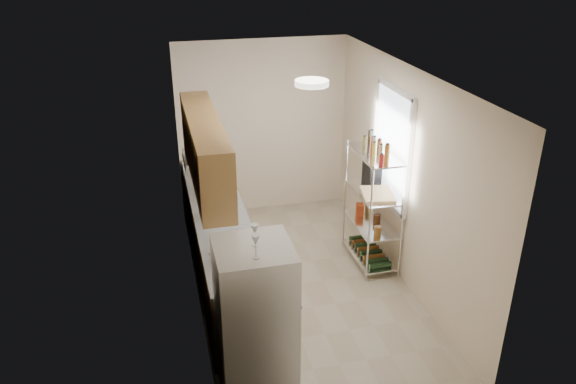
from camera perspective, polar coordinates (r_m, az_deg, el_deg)
The scene contains 16 objects.
room at distance 6.35m, azimuth 1.46°, elevation 0.46°, with size 2.52×4.42×2.62m.
counter_run at distance 6.96m, azimuth -6.92°, elevation -5.21°, with size 0.63×3.51×0.90m.
upper_cabinets at distance 6.07m, azimuth -8.41°, elevation 4.23°, with size 0.33×2.20×0.72m, color #AF7F4A.
range_hood at distance 6.97m, azimuth -8.48°, elevation 3.27°, with size 0.50×0.60×0.12m, color #B7BABC.
window at distance 6.96m, azimuth 10.52°, elevation 4.50°, with size 0.06×1.00×1.46m, color white.
bakers_rack at distance 6.99m, azimuth 8.77°, elevation 0.82°, with size 0.45×0.90×1.73m.
ceiling_dome at distance 5.66m, azimuth 2.42°, elevation 11.02°, with size 0.34×0.34×0.06m, color white.
refrigerator at distance 5.07m, azimuth -3.31°, elevation -13.31°, with size 0.65×0.65×1.58m, color silver.
wine_glass_a at distance 4.60m, azimuth -3.39°, elevation -4.37°, with size 0.07×0.07×0.19m, color silver, non-canonical shape.
wine_glass_b at distance 4.42m, azimuth -3.29°, elevation -5.53°, with size 0.07×0.07×0.21m, color silver, non-canonical shape.
rice_cooker at distance 6.61m, azimuth -6.92°, elevation -1.54°, with size 0.25×0.25×0.20m, color white.
frying_pan_large at distance 7.20m, azimuth -8.16°, elevation -0.02°, with size 0.27×0.27×0.05m, color black.
frying_pan_small at distance 7.43m, azimuth -7.47°, elevation 0.83°, with size 0.21×0.21×0.04m, color black.
cutting_board at distance 6.91m, azimuth 9.09°, elevation -0.23°, with size 0.37×0.47×0.03m, color tan.
espresso_machine at distance 7.24m, azimuth 8.53°, elevation 2.13°, with size 0.17×0.25×0.29m, color black.
storage_bag at distance 7.39m, azimuth 7.30°, elevation -1.75°, with size 0.09×0.13×0.15m, color #A73614.
Camera 1 is at (-1.56, -5.57, 3.92)m, focal length 35.00 mm.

